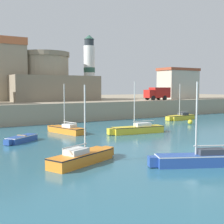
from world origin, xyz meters
TOP-DOWN VIEW (x-y plane):
  - ground_plane at (0.00, 0.00)m, footprint 200.00×200.00m
  - quay_seawall at (0.00, 43.15)m, footprint 120.00×40.00m
  - sailboat_yellow_0 at (0.84, 10.10)m, footprint 6.55×2.15m
  - sailboat_blue_1 at (-4.05, -3.37)m, footprint 6.24×3.68m
  - dinghy_blue_2 at (-11.38, 11.31)m, footprint 3.56×2.96m
  - sailboat_orange_3 at (-10.23, 1.15)m, footprint 5.66×3.28m
  - sailboat_yellow_4 at (14.94, 17.99)m, footprint 5.65×2.04m
  - sailboat_orange_6 at (-5.66, 14.30)m, footprint 2.56×5.54m
  - mooring_buoy at (11.89, 13.03)m, footprint 0.64×0.64m
  - fortress at (0.00, 36.10)m, footprint 14.36×14.36m
  - lighthouse at (8.00, 34.81)m, footprint 2.09×2.09m
  - harbor_shed_far_end at (24.00, 28.10)m, footprint 7.68×4.42m
  - truck_on_quay at (16.39, 25.30)m, footprint 4.49×2.55m

SIDE VIEW (x-z plane):
  - ground_plane at x=0.00m, z-range 0.00..0.00m
  - dinghy_blue_2 at x=-11.38m, z-range -0.01..0.63m
  - mooring_buoy at x=11.89m, z-range 0.00..0.64m
  - sailboat_orange_6 at x=-5.66m, z-range -2.25..3.12m
  - sailboat_yellow_4 at x=14.94m, z-range -2.30..3.20m
  - sailboat_orange_3 at x=-10.23m, z-range -2.13..3.03m
  - sailboat_blue_1 at x=-4.05m, z-range -2.22..3.13m
  - sailboat_yellow_0 at x=0.84m, z-range -2.33..3.27m
  - quay_seawall at x=0.00m, z-range 0.00..2.76m
  - truck_on_quay at x=16.39m, z-range 2.88..5.08m
  - fortress at x=0.00m, z-range 1.48..9.82m
  - harbor_shed_far_end at x=24.00m, z-range 2.78..8.70m
  - lighthouse at x=8.00m, z-range 2.56..14.42m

